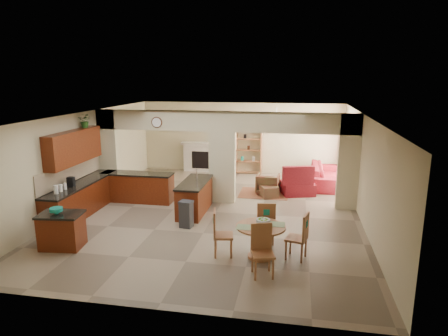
% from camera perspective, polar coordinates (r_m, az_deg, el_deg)
% --- Properties ---
extents(floor, '(10.00, 10.00, 0.00)m').
position_cam_1_polar(floor, '(11.57, -1.15, -6.31)').
color(floor, gray).
rests_on(floor, ground).
extents(ceiling, '(10.00, 10.00, 0.00)m').
position_cam_1_polar(ceiling, '(10.96, -1.22, 7.64)').
color(ceiling, white).
rests_on(ceiling, wall_back).
extents(wall_back, '(8.00, 0.00, 8.00)m').
position_cam_1_polar(wall_back, '(16.03, 2.40, 4.32)').
color(wall_back, '#C3B98F').
rests_on(wall_back, floor).
extents(wall_front, '(8.00, 0.00, 8.00)m').
position_cam_1_polar(wall_front, '(6.57, -10.06, -8.94)').
color(wall_front, '#C3B98F').
rests_on(wall_front, floor).
extents(wall_left, '(0.00, 10.00, 10.00)m').
position_cam_1_polar(wall_left, '(12.59, -19.33, 1.17)').
color(wall_left, '#C3B98F').
rests_on(wall_left, floor).
extents(wall_right, '(0.00, 10.00, 10.00)m').
position_cam_1_polar(wall_right, '(11.11, 19.47, -0.36)').
color(wall_right, '#C3B98F').
rests_on(wall_right, floor).
extents(partition_left_pier, '(0.60, 0.25, 2.80)m').
position_cam_1_polar(partition_left_pier, '(13.31, -16.10, 2.01)').
color(partition_left_pier, '#C3B98F').
rests_on(partition_left_pier, floor).
extents(partition_center_pier, '(0.80, 0.25, 2.20)m').
position_cam_1_polar(partition_center_pier, '(12.20, -0.24, 0.11)').
color(partition_center_pier, '#C3B98F').
rests_on(partition_center_pier, floor).
extents(partition_right_pier, '(0.60, 0.25, 2.80)m').
position_cam_1_polar(partition_right_pier, '(12.03, 17.35, 0.78)').
color(partition_right_pier, '#C3B98F').
rests_on(partition_right_pier, floor).
extents(partition_header, '(8.00, 0.25, 0.60)m').
position_cam_1_polar(partition_header, '(11.97, -0.25, 6.66)').
color(partition_header, '#C3B98F').
rests_on(partition_header, partition_center_pier).
extents(kitchen_counter, '(2.52, 3.29, 1.48)m').
position_cam_1_polar(kitchen_counter, '(12.25, -16.55, -3.46)').
color(kitchen_counter, '#3B1006').
rests_on(kitchen_counter, floor).
extents(upper_cabinets, '(0.35, 2.40, 0.90)m').
position_cam_1_polar(upper_cabinets, '(11.73, -20.66, 2.82)').
color(upper_cabinets, '#3B1006').
rests_on(upper_cabinets, wall_left).
extents(peninsula, '(0.70, 1.85, 0.91)m').
position_cam_1_polar(peninsula, '(11.45, -4.23, -4.14)').
color(peninsula, '#3B1006').
rests_on(peninsula, floor).
extents(wall_clock, '(0.34, 0.03, 0.34)m').
position_cam_1_polar(wall_clock, '(12.35, -9.59, 6.44)').
color(wall_clock, '#4F2B1A').
rests_on(wall_clock, partition_header).
extents(rug, '(1.60, 1.30, 0.01)m').
position_cam_1_polar(rug, '(13.39, 5.70, -3.63)').
color(rug, brown).
rests_on(rug, floor).
extents(fireplace, '(1.60, 0.35, 1.20)m').
position_cam_1_polar(fireplace, '(16.30, -3.29, 1.65)').
color(fireplace, beige).
rests_on(fireplace, floor).
extents(shelving_unit, '(1.00, 0.32, 1.80)m').
position_cam_1_polar(shelving_unit, '(15.89, 3.54, 2.40)').
color(shelving_unit, '#955F33').
rests_on(shelving_unit, floor).
extents(window_a, '(0.02, 0.90, 1.90)m').
position_cam_1_polar(window_a, '(13.37, 17.81, 1.06)').
color(window_a, white).
rests_on(window_a, wall_right).
extents(window_b, '(0.02, 0.90, 1.90)m').
position_cam_1_polar(window_b, '(15.03, 17.02, 2.39)').
color(window_b, white).
rests_on(window_b, wall_right).
extents(glazed_door, '(0.02, 0.70, 2.10)m').
position_cam_1_polar(glazed_door, '(14.23, 17.35, 1.17)').
color(glazed_door, white).
rests_on(glazed_door, wall_right).
extents(drape_a_left, '(0.10, 0.28, 2.30)m').
position_cam_1_polar(drape_a_left, '(12.78, 17.95, 0.52)').
color(drape_a_left, '#431C1B').
rests_on(drape_a_left, wall_right).
extents(drape_a_right, '(0.10, 0.28, 2.30)m').
position_cam_1_polar(drape_a_right, '(13.95, 17.34, 1.57)').
color(drape_a_right, '#431C1B').
rests_on(drape_a_right, wall_right).
extents(drape_b_left, '(0.10, 0.28, 2.30)m').
position_cam_1_polar(drape_b_left, '(14.44, 17.12, 1.96)').
color(drape_b_left, '#431C1B').
rests_on(drape_b_left, wall_right).
extents(drape_b_right, '(0.10, 0.28, 2.30)m').
position_cam_1_polar(drape_b_right, '(15.61, 16.63, 2.80)').
color(drape_b_right, '#431C1B').
rests_on(drape_b_right, wall_right).
extents(ceiling_fan, '(1.00, 1.00, 0.10)m').
position_cam_1_polar(ceiling_fan, '(13.76, 7.52, 7.64)').
color(ceiling_fan, white).
rests_on(ceiling_fan, ceiling).
extents(kitchen_island, '(1.01, 0.77, 0.82)m').
position_cam_1_polar(kitchen_island, '(9.88, -22.16, -8.24)').
color(kitchen_island, '#3B1006').
rests_on(kitchen_island, floor).
extents(teal_bowl, '(0.29, 0.29, 0.14)m').
position_cam_1_polar(teal_bowl, '(9.74, -22.85, -5.65)').
color(teal_bowl, '#148E7A').
rests_on(teal_bowl, kitchen_island).
extents(trash_can, '(0.35, 0.31, 0.65)m').
position_cam_1_polar(trash_can, '(10.40, -5.41, -6.72)').
color(trash_can, '#29292B').
rests_on(trash_can, floor).
extents(dining_table, '(1.06, 1.06, 0.72)m').
position_cam_1_polar(dining_table, '(8.69, 5.25, -9.68)').
color(dining_table, '#955F33').
rests_on(dining_table, floor).
extents(fruit_bowl, '(0.30, 0.30, 0.16)m').
position_cam_1_polar(fruit_bowl, '(8.59, 5.61, -7.67)').
color(fruit_bowl, '#5AA222').
rests_on(fruit_bowl, dining_table).
extents(sofa, '(2.52, 0.99, 0.74)m').
position_cam_1_polar(sofa, '(14.71, 14.40, -0.99)').
color(sofa, maroon).
rests_on(sofa, floor).
extents(chaise, '(1.21, 1.09, 0.41)m').
position_cam_1_polar(chaise, '(13.42, 10.47, -2.86)').
color(chaise, maroon).
rests_on(chaise, floor).
extents(armchair, '(0.76, 0.78, 0.67)m').
position_cam_1_polar(armchair, '(13.33, 6.26, -2.24)').
color(armchair, maroon).
rests_on(armchair, floor).
extents(ottoman, '(0.65, 0.65, 0.36)m').
position_cam_1_polar(ottoman, '(12.97, 6.45, -3.38)').
color(ottoman, maroon).
rests_on(ottoman, floor).
extents(plant, '(0.39, 0.35, 0.40)m').
position_cam_1_polar(plant, '(12.25, -19.22, 6.40)').
color(plant, '#1A4612').
rests_on(plant, upper_cabinets).
extents(chair_north, '(0.48, 0.48, 1.02)m').
position_cam_1_polar(chair_north, '(9.34, 6.00, -7.59)').
color(chair_north, '#955F33').
rests_on(chair_north, floor).
extents(chair_east, '(0.51, 0.51, 1.02)m').
position_cam_1_polar(chair_east, '(8.70, 10.87, -9.34)').
color(chair_east, '#955F33').
rests_on(chair_east, floor).
extents(chair_south, '(0.52, 0.52, 1.02)m').
position_cam_1_polar(chair_south, '(7.99, 5.47, -11.25)').
color(chair_south, '#955F33').
rests_on(chair_south, floor).
extents(chair_west, '(0.49, 0.49, 1.02)m').
position_cam_1_polar(chair_west, '(8.73, -0.65, -9.01)').
color(chair_west, '#955F33').
rests_on(chair_west, floor).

